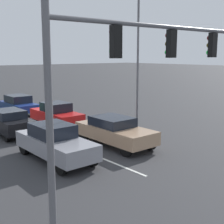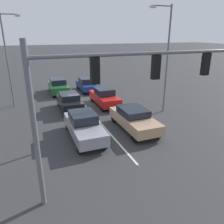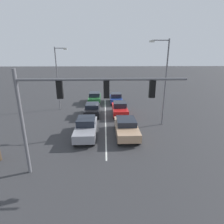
{
  "view_description": "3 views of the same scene",
  "coord_description": "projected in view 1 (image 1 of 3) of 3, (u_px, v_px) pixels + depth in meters",
  "views": [
    {
      "loc": [
        8.55,
        19.84,
        4.76
      ],
      "look_at": [
        -0.8,
        8.68,
        2.07
      ],
      "focal_mm": 50.0,
      "sensor_mm": 36.0,
      "label": 1
    },
    {
      "loc": [
        4.76,
        20.24,
        6.38
      ],
      "look_at": [
        -0.18,
        7.66,
        1.51
      ],
      "focal_mm": 35.0,
      "sensor_mm": 36.0,
      "label": 2
    },
    {
      "loc": [
        0.07,
        22.19,
        6.8
      ],
      "look_at": [
        -0.57,
        7.48,
        2.17
      ],
      "focal_mm": 28.0,
      "sensor_mm": 36.0,
      "label": 3
    }
  ],
  "objects": [
    {
      "name": "lane_stripe_left_divider",
      "position": [
        41.0,
        134.0,
        19.04
      ],
      "size": [
        0.12,
        17.77,
        0.01
      ],
      "primitive_type": "cube",
      "color": "silver",
      "rests_on": "ground_plane"
    },
    {
      "name": "ground_plane",
      "position": [
        21.0,
        126.0,
        21.22
      ],
      "size": [
        240.0,
        240.0,
        0.0
      ],
      "primitive_type": "plane",
      "color": "#333335"
    },
    {
      "name": "car_navy_leftlane_third",
      "position": [
        19.0,
        104.0,
        25.31
      ],
      "size": [
        1.78,
        4.16,
        1.52
      ],
      "color": "navy",
      "rests_on": "ground_plane"
    },
    {
      "name": "car_tan_leftlane_front",
      "position": [
        114.0,
        131.0,
        16.48
      ],
      "size": [
        1.9,
        4.71,
        1.51
      ],
      "color": "tan",
      "rests_on": "ground_plane"
    },
    {
      "name": "car_black_midlane_second",
      "position": [
        9.0,
        122.0,
        18.67
      ],
      "size": [
        1.73,
        4.01,
        1.51
      ],
      "color": "black",
      "rests_on": "ground_plane"
    },
    {
      "name": "car_gray_midlane_front",
      "position": [
        55.0,
        142.0,
        14.18
      ],
      "size": [
        1.77,
        4.67,
        1.65
      ],
      "color": "gray",
      "rests_on": "ground_plane"
    },
    {
      "name": "street_lamp_left_shoulder",
      "position": [
        136.0,
        53.0,
        20.1
      ],
      "size": [
        1.91,
        0.24,
        8.45
      ],
      "color": "slate",
      "rests_on": "ground_plane"
    },
    {
      "name": "car_red_leftlane_second",
      "position": [
        56.0,
        114.0,
        20.9
      ],
      "size": [
        1.72,
        4.37,
        1.61
      ],
      "color": "red",
      "rests_on": "ground_plane"
    },
    {
      "name": "traffic_signal_gantry",
      "position": [
        134.0,
        61.0,
        9.7
      ],
      "size": [
        9.25,
        0.37,
        6.25
      ],
      "color": "slate",
      "rests_on": "ground_plane"
    }
  ]
}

